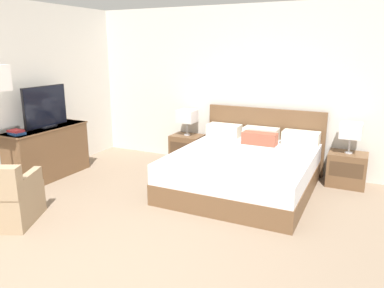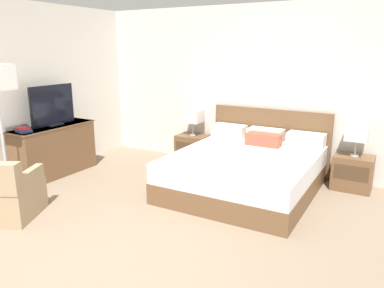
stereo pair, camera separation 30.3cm
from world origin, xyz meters
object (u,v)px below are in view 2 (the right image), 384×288
(table_lamp_right, at_px, (357,133))
(book_red_cover, at_px, (24,131))
(bed, at_px, (246,170))
(nightstand_right, at_px, (353,173))
(dresser, at_px, (54,150))
(armchair_by_window, at_px, (4,196))
(table_lamp_left, at_px, (193,116))
(nightstand_left, at_px, (193,149))
(book_blue_cover, at_px, (23,129))
(tv, at_px, (53,106))

(table_lamp_right, height_order, book_red_cover, table_lamp_right)
(bed, height_order, nightstand_right, bed)
(bed, xyz_separation_m, book_red_cover, (-2.88, -1.40, 0.52))
(dresser, bearing_deg, armchair_by_window, -61.62)
(nightstand_right, xyz_separation_m, table_lamp_left, (-2.62, 0.00, 0.58))
(dresser, xyz_separation_m, armchair_by_window, (0.76, -1.40, -0.13))
(bed, relative_size, nightstand_left, 3.98)
(bed, bearing_deg, dresser, -163.14)
(table_lamp_left, relative_size, table_lamp_right, 1.00)
(book_blue_cover, xyz_separation_m, armchair_by_window, (0.76, -0.88, -0.56))
(nightstand_right, bearing_deg, armchair_by_window, -138.47)
(table_lamp_left, bearing_deg, book_red_cover, -125.84)
(nightstand_left, height_order, table_lamp_right, table_lamp_right)
(armchair_by_window, bearing_deg, table_lamp_right, 41.55)
(nightstand_right, distance_m, dresser, 4.53)
(nightstand_right, relative_size, dresser, 0.39)
(table_lamp_right, relative_size, book_red_cover, 1.88)
(book_red_cover, bearing_deg, armchair_by_window, -50.00)
(bed, xyz_separation_m, book_blue_cover, (-2.90, -1.40, 0.55))
(tv, height_order, book_blue_cover, tv)
(bed, distance_m, tv, 3.12)
(nightstand_right, distance_m, table_lamp_left, 2.68)
(book_red_cover, bearing_deg, nightstand_right, 27.40)
(bed, bearing_deg, book_blue_cover, -154.23)
(book_red_cover, distance_m, armchair_by_window, 1.27)
(bed, xyz_separation_m, nightstand_left, (-1.31, 0.78, -0.05))
(dresser, bearing_deg, book_red_cover, -88.14)
(table_lamp_left, bearing_deg, bed, -30.64)
(nightstand_left, bearing_deg, armchair_by_window, -105.19)
(nightstand_right, distance_m, table_lamp_right, 0.58)
(table_lamp_right, relative_size, armchair_by_window, 0.48)
(nightstand_left, relative_size, table_lamp_left, 1.20)
(table_lamp_right, relative_size, book_blue_cover, 2.09)
(nightstand_right, bearing_deg, table_lamp_right, 90.00)
(bed, distance_m, nightstand_right, 1.52)
(table_lamp_right, height_order, tv, tv)
(tv, distance_m, armchair_by_window, 1.82)
(bed, bearing_deg, nightstand_right, 30.61)
(bed, height_order, nightstand_left, bed)
(dresser, height_order, tv, tv)
(dresser, height_order, armchair_by_window, dresser)
(bed, height_order, table_lamp_left, bed)
(nightstand_right, distance_m, tv, 4.59)
(nightstand_left, xyz_separation_m, book_red_cover, (-1.57, -2.17, 0.57))
(book_blue_cover, distance_m, armchair_by_window, 1.29)
(nightstand_right, bearing_deg, book_blue_cover, -152.68)
(nightstand_left, xyz_separation_m, dresser, (-1.59, -1.65, 0.16))
(nightstand_left, height_order, book_red_cover, book_red_cover)
(nightstand_right, xyz_separation_m, book_blue_cover, (-4.21, -2.17, 0.60))
(dresser, bearing_deg, table_lamp_left, 46.19)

